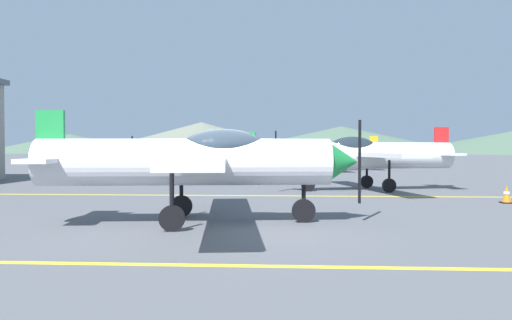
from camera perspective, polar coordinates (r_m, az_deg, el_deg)
name	(u,v)px	position (r m, az deg, el deg)	size (l,w,h in m)	color
ground_plane	(223,226)	(11.88, -3.81, -7.56)	(400.00, 400.00, 0.00)	#54565B
apron_line_near	(192,265)	(8.12, -7.36, -11.80)	(80.00, 0.16, 0.01)	yellow
apron_line_far	(247,196)	(19.19, -0.99, -4.08)	(80.00, 0.16, 0.01)	yellow
airplane_near	(198,160)	(12.26, -6.61, -0.02)	(8.01, 9.20, 2.75)	silver
airplane_mid	(366,154)	(21.99, 12.47, 0.62)	(8.04, 9.13, 2.75)	silver
airplane_far	(193,152)	(29.96, -7.19, 0.87)	(8.04, 9.18, 2.75)	#33478C
airplane_back	(330,151)	(40.09, 8.48, 1.02)	(8.02, 9.20, 2.75)	white
car_sedan	(281,158)	(47.64, 2.92, 0.26)	(3.33, 4.66, 1.62)	#3372BF
traffic_cone_side	(507,195)	(18.60, 26.68, -3.54)	(0.36, 0.36, 0.59)	black
hill_left	(70,143)	(178.77, -20.46, 1.79)	(56.67, 56.67, 6.21)	#4C6651
hill_centerleft	(201,137)	(172.27, -6.24, 2.59)	(75.71, 75.71, 10.37)	slate
hill_centerright	(341,140)	(152.30, 9.68, 2.29)	(73.89, 73.89, 8.08)	#4C6651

